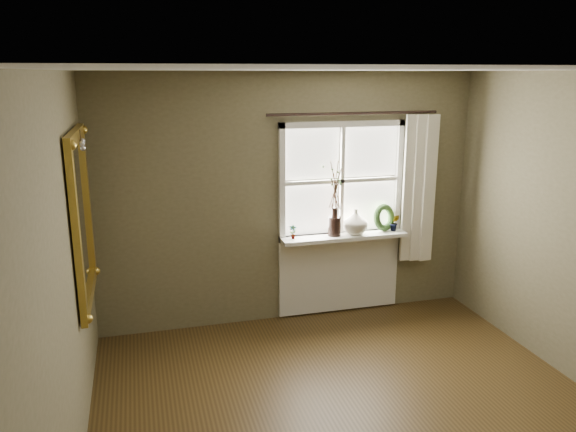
% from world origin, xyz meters
% --- Properties ---
extents(ceiling, '(4.50, 4.50, 0.00)m').
position_xyz_m(ceiling, '(0.00, 0.00, 2.60)').
color(ceiling, silver).
rests_on(ceiling, ground).
extents(wall_back, '(4.00, 0.10, 2.60)m').
position_xyz_m(wall_back, '(0.00, 2.30, 1.30)').
color(wall_back, brown).
rests_on(wall_back, ground).
extents(wall_left, '(0.10, 4.50, 2.60)m').
position_xyz_m(wall_left, '(-2.05, 0.00, 1.30)').
color(wall_left, brown).
rests_on(wall_left, ground).
extents(window_frame, '(1.36, 0.06, 1.24)m').
position_xyz_m(window_frame, '(0.55, 2.23, 1.48)').
color(window_frame, silver).
rests_on(window_frame, wall_back).
extents(window_sill, '(1.36, 0.26, 0.04)m').
position_xyz_m(window_sill, '(0.55, 2.12, 0.90)').
color(window_sill, silver).
rests_on(window_sill, wall_back).
extents(window_apron, '(1.36, 0.04, 0.88)m').
position_xyz_m(window_apron, '(0.55, 2.23, 0.46)').
color(window_apron, silver).
rests_on(window_apron, ground).
extents(dark_jug, '(0.17, 0.17, 0.20)m').
position_xyz_m(dark_jug, '(0.44, 2.12, 1.02)').
color(dark_jug, black).
rests_on(dark_jug, window_sill).
extents(cream_vase, '(0.32, 0.32, 0.27)m').
position_xyz_m(cream_vase, '(0.68, 2.12, 1.06)').
color(cream_vase, beige).
rests_on(cream_vase, window_sill).
extents(wreath, '(0.33, 0.24, 0.31)m').
position_xyz_m(wreath, '(1.02, 2.16, 1.03)').
color(wreath, '#2B4920').
rests_on(wreath, window_sill).
extents(potted_plant_left, '(0.09, 0.08, 0.15)m').
position_xyz_m(potted_plant_left, '(-0.01, 2.12, 0.99)').
color(potted_plant_left, '#2B4920').
rests_on(potted_plant_left, window_sill).
extents(potted_plant_right, '(0.12, 0.11, 0.18)m').
position_xyz_m(potted_plant_right, '(1.13, 2.12, 1.01)').
color(potted_plant_right, '#2B4920').
rests_on(potted_plant_right, window_sill).
extents(curtain, '(0.36, 0.12, 1.59)m').
position_xyz_m(curtain, '(1.39, 2.13, 1.37)').
color(curtain, beige).
rests_on(curtain, wall_back).
extents(curtain_rod, '(1.84, 0.03, 0.03)m').
position_xyz_m(curtain_rod, '(0.65, 2.17, 2.18)').
color(curtain_rod, black).
rests_on(curtain_rod, wall_back).
extents(gilt_mirror, '(0.10, 1.16, 1.38)m').
position_xyz_m(gilt_mirror, '(-1.96, 1.38, 1.47)').
color(gilt_mirror, white).
rests_on(gilt_mirror, wall_left).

